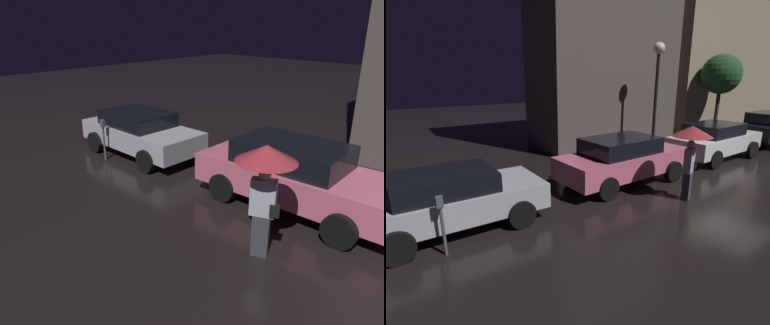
% 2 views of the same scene
% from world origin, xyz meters
% --- Properties ---
extents(parked_car_silver, '(3.95, 1.93, 1.32)m').
position_xyz_m(parked_car_silver, '(-9.54, 1.28, 0.71)').
color(parked_car_silver, '#B7B7BF').
rests_on(parked_car_silver, ground).
extents(parked_car_pink, '(4.46, 1.94, 1.47)m').
position_xyz_m(parked_car_pink, '(-4.37, 1.40, 0.78)').
color(parked_car_pink, '#DB6684').
rests_on(parked_car_pink, ground).
extents(pedestrian_with_umbrella, '(1.03, 1.03, 2.06)m').
position_xyz_m(pedestrian_with_umbrella, '(-3.87, -0.64, 1.63)').
color(pedestrian_with_umbrella, '#383842').
rests_on(pedestrian_with_umbrella, ground).
extents(parking_meter, '(0.12, 0.10, 1.21)m').
position_xyz_m(parking_meter, '(-9.95, 0.23, 0.75)').
color(parking_meter, '#4C5154').
rests_on(parking_meter, ground).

